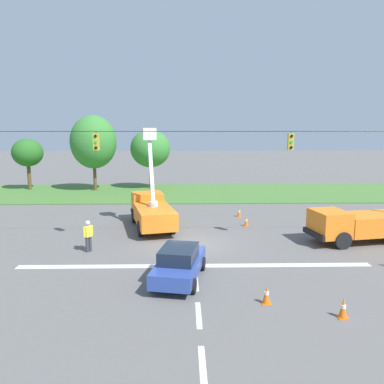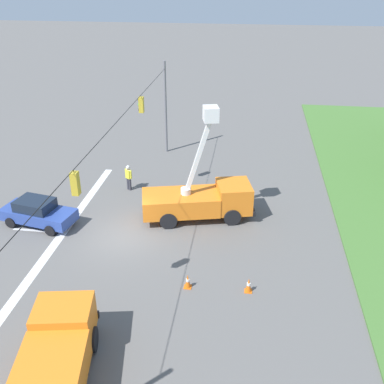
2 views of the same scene
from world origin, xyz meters
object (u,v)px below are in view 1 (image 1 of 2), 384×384
(tree_far_west, at_px, (28,153))
(road_worker, at_px, (88,234))
(traffic_cone_near_bucket, at_px, (246,221))
(traffic_cone_mid_right, at_px, (239,212))
(utility_truck_support_near, at_px, (359,224))
(traffic_cone_foreground_left, at_px, (267,294))
(tree_centre, at_px, (150,149))
(traffic_cone_mid_left, at_px, (343,308))
(tree_west, at_px, (93,142))
(utility_truck_bucket_lift, at_px, (151,209))
(sedan_blue, at_px, (179,263))

(tree_far_west, distance_m, road_worker, 24.88)
(traffic_cone_near_bucket, bearing_deg, traffic_cone_mid_right, 91.69)
(tree_far_west, height_order, traffic_cone_near_bucket, tree_far_west)
(traffic_cone_near_bucket, bearing_deg, tree_far_west, 143.11)
(traffic_cone_near_bucket, bearing_deg, utility_truck_support_near, -32.30)
(tree_far_west, relative_size, traffic_cone_foreground_left, 7.42)
(tree_centre, xyz_separation_m, utility_truck_support_near, (14.27, -20.71, -3.49))
(tree_centre, height_order, traffic_cone_mid_left, tree_centre)
(traffic_cone_foreground_left, height_order, traffic_cone_near_bucket, traffic_cone_foreground_left)
(tree_centre, height_order, utility_truck_support_near, tree_centre)
(tree_far_west, height_order, road_worker, tree_far_west)
(traffic_cone_mid_right, bearing_deg, road_worker, -139.35)
(tree_west, xyz_separation_m, traffic_cone_mid_left, (15.52, -28.59, -4.99))
(tree_west, relative_size, utility_truck_bucket_lift, 1.20)
(tree_far_west, relative_size, tree_centre, 0.86)
(utility_truck_bucket_lift, distance_m, utility_truck_support_near, 13.28)
(tree_far_west, bearing_deg, traffic_cone_mid_right, -31.86)
(tree_west, bearing_deg, traffic_cone_mid_left, -61.50)
(road_worker, bearing_deg, traffic_cone_near_bucket, 29.10)
(tree_far_west, relative_size, utility_truck_bucket_lift, 0.84)
(tree_far_west, relative_size, traffic_cone_mid_right, 7.77)
(road_worker, bearing_deg, tree_far_west, 118.96)
(tree_centre, distance_m, traffic_cone_foreground_left, 29.83)
(sedan_blue, height_order, traffic_cone_mid_left, sedan_blue)
(tree_far_west, height_order, utility_truck_bucket_lift, utility_truck_bucket_lift)
(tree_west, distance_m, traffic_cone_near_bucket, 21.62)
(utility_truck_bucket_lift, bearing_deg, traffic_cone_near_bucket, 1.40)
(tree_centre, bearing_deg, tree_west, -167.99)
(road_worker, relative_size, traffic_cone_mid_right, 2.39)
(road_worker, height_order, traffic_cone_foreground_left, road_worker)
(traffic_cone_foreground_left, xyz_separation_m, traffic_cone_near_bucket, (1.15, 11.87, -0.03))
(traffic_cone_mid_left, distance_m, traffic_cone_mid_right, 15.95)
(utility_truck_support_near, xyz_separation_m, road_worker, (-15.79, -1.49, -0.11))
(road_worker, relative_size, traffic_cone_foreground_left, 2.28)
(tree_far_west, xyz_separation_m, utility_truck_support_near, (27.74, -20.10, -3.07))
(traffic_cone_near_bucket, bearing_deg, tree_west, 132.34)
(tree_far_west, distance_m, sedan_blue, 30.99)
(tree_west, bearing_deg, traffic_cone_mid_right, -42.06)
(utility_truck_bucket_lift, relative_size, traffic_cone_near_bucket, 9.44)
(tree_west, distance_m, tree_centre, 6.22)
(sedan_blue, relative_size, traffic_cone_mid_right, 6.17)
(road_worker, bearing_deg, sedan_blue, -38.76)
(traffic_cone_mid_left, bearing_deg, sedan_blue, 148.83)
(sedan_blue, xyz_separation_m, traffic_cone_foreground_left, (3.42, -2.42, -0.40))
(tree_west, height_order, traffic_cone_mid_right, tree_west)
(sedan_blue, xyz_separation_m, traffic_cone_mid_right, (4.49, 12.30, -0.42))
(tree_west, height_order, utility_truck_support_near, tree_west)
(utility_truck_support_near, relative_size, traffic_cone_foreground_left, 8.44)
(road_worker, distance_m, traffic_cone_near_bucket, 11.07)
(utility_truck_bucket_lift, xyz_separation_m, sedan_blue, (2.03, -9.29, -0.52))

